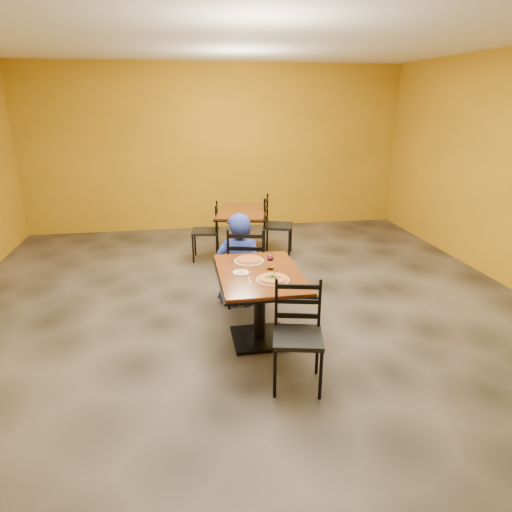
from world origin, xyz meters
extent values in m
cube|color=black|center=(0.00, 0.00, 0.00)|extent=(7.00, 8.00, 0.01)
cube|color=white|center=(0.00, 0.00, 3.00)|extent=(7.00, 8.00, 0.01)
cube|color=#C48915|center=(0.00, 4.00, 1.50)|extent=(7.00, 0.01, 3.00)
cube|color=maroon|center=(0.00, -0.50, 0.73)|extent=(0.80, 1.20, 0.03)
cube|color=black|center=(0.00, -0.50, 0.71)|extent=(0.83, 1.23, 0.02)
cylinder|color=black|center=(0.00, -0.50, 0.37)|extent=(0.12, 0.12, 0.66)
cube|color=black|center=(0.00, -0.50, 0.02)|extent=(0.55, 0.55, 0.04)
cube|color=maroon|center=(0.20, 2.14, 0.74)|extent=(0.93, 1.19, 0.03)
cube|color=black|center=(0.20, 2.14, 0.71)|extent=(0.97, 1.23, 0.02)
cylinder|color=black|center=(0.20, 2.14, 0.37)|extent=(0.11, 0.11, 0.66)
cube|color=black|center=(0.20, 2.14, 0.02)|extent=(0.58, 0.58, 0.04)
imported|color=navy|center=(-0.08, 0.48, 0.56)|extent=(0.61, 0.43, 1.12)
cylinder|color=white|center=(0.08, -0.73, 0.76)|extent=(0.31, 0.31, 0.01)
cylinder|color=#90330A|center=(0.08, -0.73, 0.77)|extent=(0.28, 0.28, 0.02)
cylinder|color=white|center=(-0.05, -0.17, 0.76)|extent=(0.31, 0.31, 0.01)
cylinder|color=#B06E21|center=(-0.05, -0.17, 0.77)|extent=(0.28, 0.28, 0.02)
cylinder|color=white|center=(-0.18, -0.49, 0.76)|extent=(0.16, 0.16, 0.01)
cylinder|color=tan|center=(-0.18, -0.49, 0.76)|extent=(0.09, 0.09, 0.01)
cube|color=silver|center=(-0.13, -0.70, 0.75)|extent=(0.03, 0.19, 0.00)
cube|color=silver|center=(0.34, -0.68, 0.75)|extent=(0.04, 0.21, 0.00)
camera|label=1|loc=(-0.74, -4.57, 2.34)|focal=31.69mm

